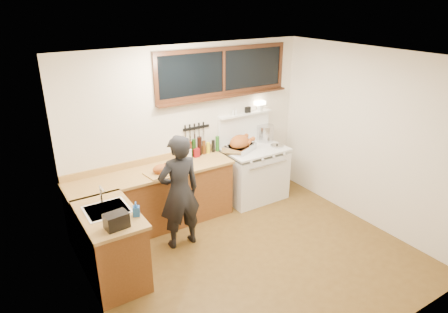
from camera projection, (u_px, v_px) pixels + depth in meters
ground_plane at (255, 258)px, 5.32m from camera, size 4.00×3.50×0.02m
room_shell at (259, 141)px, 4.69m from camera, size 4.10×3.60×2.65m
counter_back at (154, 199)px, 5.88m from camera, size 2.44×0.64×1.00m
counter_left at (111, 246)px, 4.79m from camera, size 0.64×1.09×0.90m
sink_unit at (107, 214)px, 4.71m from camera, size 0.50×0.45×0.37m
vintage_stove at (254, 172)px, 6.74m from camera, size 1.02×0.74×1.59m
back_window at (224, 77)px, 6.18m from camera, size 2.32×0.13×0.77m
left_doorway at (113, 261)px, 3.48m from camera, size 0.02×1.04×2.17m
knife_strip at (195, 129)px, 6.21m from camera, size 0.46×0.03×0.28m
man at (179, 192)px, 5.31m from camera, size 0.60×0.40×1.61m
soap_bottle at (136, 209)px, 4.53m from camera, size 0.10×0.10×0.18m
toaster at (116, 221)px, 4.30m from camera, size 0.26×0.19×0.17m
cutting_board at (160, 170)px, 5.61m from camera, size 0.45×0.36×0.14m
roast_turkey at (240, 145)px, 6.43m from camera, size 0.60×0.54×0.26m
stockpot at (265, 133)px, 6.86m from camera, size 0.38×0.38×0.28m
saucepan at (245, 140)px, 6.79m from camera, size 0.18×0.27×0.11m
pot_lid at (277, 146)px, 6.65m from camera, size 0.23×0.23×0.04m
coffee_tin at (196, 153)px, 6.20m from camera, size 0.10×0.08×0.14m
pitcher at (189, 154)px, 6.14m from camera, size 0.10×0.10×0.15m
bottle_cluster at (202, 147)px, 6.26m from camera, size 0.57×0.07×0.30m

